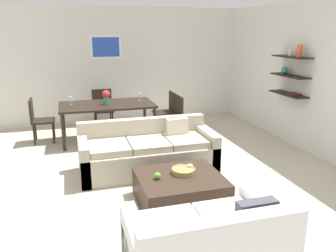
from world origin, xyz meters
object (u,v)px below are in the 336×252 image
sofa_beige (148,153)px  centerpiece_vase (106,96)px  dining_table (107,107)px  coffee_table (180,189)px  loveseat_white (207,247)px  dining_chair_right_far (168,109)px  dining_chair_left_far (38,118)px  dining_chair_right_near (174,114)px  wine_glass_head (104,94)px  wine_glass_right_far (139,96)px  wine_glass_left_far (71,99)px  candle_jar (190,168)px  dining_chair_head (103,106)px  decorative_bowl (183,170)px  apple_on_coffee_table (157,176)px

sofa_beige → centerpiece_vase: bearing=103.8°
dining_table → coffee_table: bearing=-79.1°
loveseat_white → dining_chair_right_far: dining_chair_right_far is taller
coffee_table → dining_chair_left_far: size_ratio=1.22×
dining_chair_right_near → wine_glass_head: wine_glass_head is taller
wine_glass_right_far → dining_chair_left_far: bearing=177.0°
sofa_beige → coffee_table: 1.20m
dining_chair_right_near → wine_glass_left_far: 2.09m
wine_glass_left_far → candle_jar: bearing=-64.1°
coffee_table → wine_glass_head: (-0.57, 3.42, 0.67)m
dining_chair_head → dining_chair_right_far: same height
dining_chair_head → wine_glass_head: (-0.00, -0.47, 0.36)m
coffee_table → dining_chair_right_far: bearing=76.5°
loveseat_white → centerpiece_vase: bearing=95.1°
dining_chair_right_far → candle_jar: bearing=-100.9°
wine_glass_left_far → dining_chair_left_far: bearing=170.8°
sofa_beige → dining_chair_right_far: 2.22m
wine_glass_left_far → sofa_beige: bearing=-59.8°
loveseat_white → decorative_bowl: bearing=79.6°
sofa_beige → candle_jar: bearing=-72.7°
wine_glass_right_far → candle_jar: bearing=-88.8°
dining_chair_right_far → wine_glass_head: (-1.34, 0.23, 0.36)m
dining_table → wine_glass_left_far: (-0.69, 0.13, 0.18)m
wine_glass_head → coffee_table: bearing=-80.5°
dining_chair_left_far → dining_chair_right_near: bearing=-9.9°
dining_table → dining_chair_head: dining_chair_head is taller
wine_glass_right_far → wine_glass_head: bearing=154.4°
sofa_beige → decorative_bowl: sofa_beige is taller
candle_jar → apple_on_coffee_table: 0.50m
apple_on_coffee_table → dining_chair_left_far: (-1.61, 3.21, 0.08)m
decorative_bowl → apple_on_coffee_table: size_ratio=3.64×
dining_chair_head → wine_glass_head: 0.59m
dining_table → wine_glass_right_far: bearing=10.6°
dining_table → dining_chair_right_near: 1.37m
dining_chair_right_far → sofa_beige: bearing=-114.5°
decorative_bowl → dining_chair_left_far: (-1.98, 3.12, 0.09)m
dining_chair_right_near → wine_glass_right_far: bearing=150.9°
dining_chair_head → dining_chair_left_far: (-1.34, -0.69, 0.00)m
dining_table → dining_chair_right_near: dining_chair_right_near is taller
wine_glass_right_far → dining_chair_right_far: bearing=9.2°
dining_chair_right_far → wine_glass_left_far: (-2.03, -0.11, 0.36)m
dining_chair_right_far → centerpiece_vase: 1.43m
decorative_bowl → dining_chair_left_far: dining_chair_left_far is taller
loveseat_white → dining_chair_right_far: 4.68m
dining_chair_right_near → dining_chair_right_far: (0.00, 0.47, 0.00)m
loveseat_white → apple_on_coffee_table: (-0.11, 1.36, 0.13)m
sofa_beige → loveseat_white: (-0.05, -2.56, 0.00)m
coffee_table → candle_jar: (0.18, 0.13, 0.23)m
loveseat_white → wine_glass_head: (-0.38, 4.80, 0.57)m
centerpiece_vase → dining_chair_right_near: bearing=-8.4°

